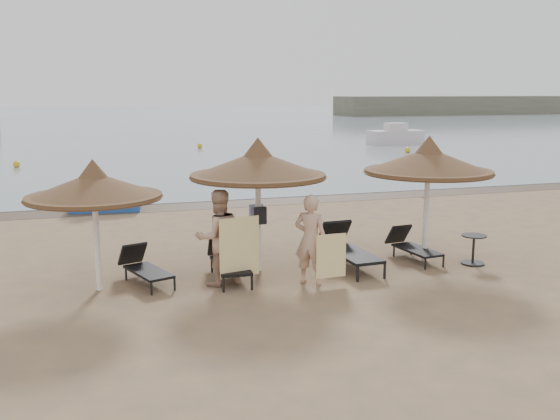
% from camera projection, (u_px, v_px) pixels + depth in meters
% --- Properties ---
extents(ground, '(160.00, 160.00, 0.00)m').
position_uv_depth(ground, '(295.00, 284.00, 12.65)').
color(ground, '#8F6D4A').
rests_on(ground, ground).
extents(sea, '(200.00, 140.00, 0.03)m').
position_uv_depth(sea, '(113.00, 119.00, 87.63)').
color(sea, gray).
rests_on(sea, ground).
extents(wet_sand_strip, '(200.00, 1.60, 0.01)m').
position_uv_depth(wet_sand_strip, '(207.00, 205.00, 21.46)').
color(wet_sand_strip, '#4C3A2D').
rests_on(wet_sand_strip, ground).
extents(palapa_left, '(2.62, 2.62, 2.60)m').
position_uv_depth(palapa_left, '(94.00, 186.00, 11.93)').
color(palapa_left, white).
rests_on(palapa_left, ground).
extents(palapa_center, '(2.93, 2.93, 2.91)m').
position_uv_depth(palapa_center, '(258.00, 165.00, 13.20)').
color(palapa_center, white).
rests_on(palapa_center, ground).
extents(palapa_right, '(2.91, 2.91, 2.89)m').
position_uv_depth(palapa_right, '(428.00, 162.00, 14.01)').
color(palapa_right, white).
rests_on(palapa_right, ground).
extents(lounger_far_left, '(1.04, 1.72, 0.73)m').
position_uv_depth(lounger_far_left, '(144.00, 266.00, 12.76)').
color(lounger_far_left, black).
rests_on(lounger_far_left, ground).
extents(lounger_near_left, '(0.70, 1.91, 0.84)m').
position_uv_depth(lounger_near_left, '(228.00, 259.00, 13.12)').
color(lounger_near_left, black).
rests_on(lounger_near_left, ground).
extents(lounger_near_right, '(0.80, 2.14, 0.94)m').
position_uv_depth(lounger_near_right, '(347.00, 248.00, 13.90)').
color(lounger_near_right, black).
rests_on(lounger_near_right, ground).
extents(lounger_far_right, '(0.71, 1.67, 0.73)m').
position_uv_depth(lounger_far_right, '(411.00, 245.00, 14.51)').
color(lounger_far_right, black).
rests_on(lounger_far_right, ground).
extents(side_table, '(0.56, 0.56, 0.67)m').
position_uv_depth(side_table, '(473.00, 250.00, 14.09)').
color(side_table, black).
rests_on(side_table, ground).
extents(person_left, '(1.12, 0.81, 2.26)m').
position_uv_depth(person_left, '(218.00, 230.00, 12.45)').
color(person_left, tan).
rests_on(person_left, ground).
extents(person_right, '(1.17, 1.12, 2.14)m').
position_uv_depth(person_right, '(311.00, 232.00, 12.50)').
color(person_right, tan).
rests_on(person_right, ground).
extents(towel_left, '(0.85, 0.19, 1.21)m').
position_uv_depth(towel_left, '(239.00, 247.00, 12.28)').
color(towel_left, yellow).
rests_on(towel_left, ground).
extents(towel_right, '(0.64, 0.04, 0.90)m').
position_uv_depth(towel_right, '(331.00, 256.00, 12.45)').
color(towel_right, yellow).
rests_on(towel_right, ground).
extents(bag_patterned, '(0.31, 0.16, 0.38)m').
position_uv_depth(bag_patterned, '(256.00, 213.00, 13.57)').
color(bag_patterned, white).
rests_on(bag_patterned, ground).
extents(bag_dark, '(0.27, 0.11, 0.37)m').
position_uv_depth(bag_dark, '(260.00, 216.00, 13.25)').
color(bag_dark, black).
rests_on(bag_dark, ground).
extents(pedal_boat, '(2.38, 1.60, 1.04)m').
position_uv_depth(pedal_boat, '(105.00, 198.00, 20.50)').
color(pedal_boat, '#1D49A0').
rests_on(pedal_boat, ground).
extents(buoy_left, '(0.36, 0.36, 0.36)m').
position_uv_depth(buoy_left, '(17.00, 164.00, 31.79)').
color(buoy_left, gold).
rests_on(buoy_left, ground).
extents(buoy_mid, '(0.36, 0.36, 0.36)m').
position_uv_depth(buoy_mid, '(200.00, 146.00, 42.49)').
color(buoy_mid, gold).
rests_on(buoy_mid, ground).
extents(buoy_right, '(0.38, 0.38, 0.38)m').
position_uv_depth(buoy_right, '(408.00, 150.00, 39.35)').
color(buoy_right, gold).
rests_on(buoy_right, ground).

